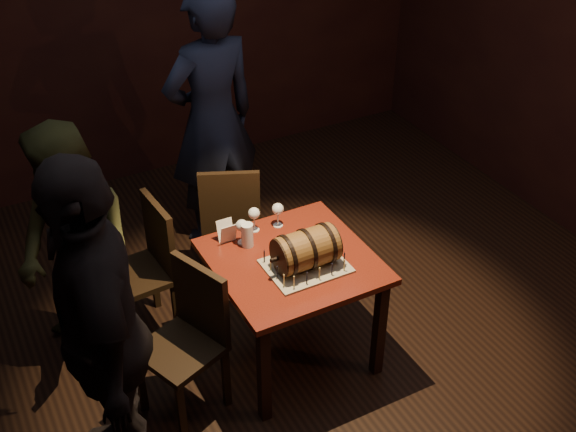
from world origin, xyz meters
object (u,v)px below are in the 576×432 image
at_px(pint_of_ale, 247,235).
at_px(barrel_cake, 306,249).
at_px(pub_table, 292,274).
at_px(person_back, 212,121).
at_px(person_left_front, 101,332).
at_px(chair_left_front, 190,333).
at_px(wine_glass_right, 278,210).
at_px(person_left_rear, 77,255).
at_px(wine_glass_left, 242,227).
at_px(wine_glass_mid, 254,214).
at_px(chair_left_rear, 147,263).
at_px(chair_back, 231,217).

bearing_deg(pint_of_ale, barrel_cake, -58.97).
relative_size(pub_table, barrel_cake, 2.23).
xyz_separation_m(pint_of_ale, person_back, (0.28, 1.15, 0.16)).
bearing_deg(person_left_front, chair_left_front, 124.07).
height_order(wine_glass_right, person_left_rear, person_left_rear).
bearing_deg(person_left_rear, wine_glass_left, 51.72).
height_order(wine_glass_left, wine_glass_mid, same).
bearing_deg(chair_left_rear, wine_glass_right, -22.66).
bearing_deg(wine_glass_mid, person_back, 80.53).
distance_m(barrel_cake, wine_glass_left, 0.44).
height_order(person_left_rear, person_left_front, person_left_front).
distance_m(wine_glass_left, person_left_front, 1.15).
bearing_deg(person_left_rear, person_back, 103.53).
relative_size(barrel_cake, chair_back, 0.43).
relative_size(pub_table, person_left_rear, 0.56).
bearing_deg(chair_back, chair_left_rear, -161.86).
xyz_separation_m(barrel_cake, wine_glass_mid, (-0.10, 0.46, -0.01)).
xyz_separation_m(pub_table, chair_left_rear, (-0.68, 0.65, -0.12)).
height_order(wine_glass_mid, pint_of_ale, wine_glass_mid).
distance_m(wine_glass_left, wine_glass_right, 0.27).
distance_m(chair_back, person_left_front, 1.71).
bearing_deg(pub_table, chair_left_front, -174.71).
xyz_separation_m(pub_table, wine_glass_left, (-0.19, 0.28, 0.23)).
relative_size(wine_glass_mid, wine_glass_right, 1.00).
xyz_separation_m(chair_left_rear, chair_left_front, (0.00, -0.71, 0.00)).
bearing_deg(chair_back, wine_glass_left, -106.95).
xyz_separation_m(person_back, person_left_front, (-1.28, -1.69, -0.03)).
relative_size(pub_table, person_back, 0.46).
height_order(pub_table, wine_glass_right, wine_glass_right).
xyz_separation_m(wine_glass_right, person_left_rear, (-1.18, 0.22, -0.07)).
bearing_deg(person_left_front, wine_glass_left, 129.07).
distance_m(wine_glass_left, person_back, 1.16).
relative_size(wine_glass_mid, chair_left_front, 0.17).
height_order(wine_glass_mid, chair_back, chair_back).
bearing_deg(barrel_cake, wine_glass_left, 120.16).
xyz_separation_m(pub_table, person_left_front, (-1.18, -0.30, 0.31)).
height_order(person_back, person_left_front, person_back).
bearing_deg(chair_left_rear, pub_table, -43.72).
xyz_separation_m(barrel_cake, chair_left_rear, (-0.71, 0.75, -0.35)).
distance_m(chair_left_front, person_back, 1.71).
height_order(chair_back, person_left_rear, person_left_rear).
distance_m(pub_table, pint_of_ale, 0.35).
relative_size(wine_glass_mid, pint_of_ale, 1.07).
relative_size(pint_of_ale, chair_left_front, 0.16).
relative_size(pub_table, chair_back, 0.97).
bearing_deg(barrel_cake, pint_of_ale, 121.03).
bearing_deg(chair_back, chair_left_front, -125.63).
bearing_deg(wine_glass_right, pub_table, -103.29).
relative_size(wine_glass_left, chair_left_rear, 0.17).
relative_size(chair_left_front, person_back, 0.47).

